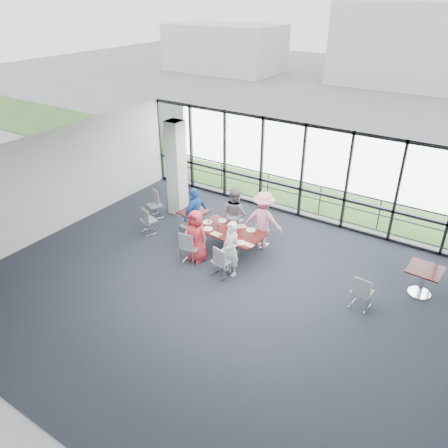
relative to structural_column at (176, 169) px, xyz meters
The scene contains 41 objects.
floor 4.96m from the structural_column, 39.81° to the right, with size 12.00×10.00×0.02m, color #1F222E.
ceiling 4.95m from the structural_column, 39.81° to the right, with size 12.00×10.00×0.04m, color white.
wall_left 3.84m from the structural_column, 128.66° to the right, with size 0.10×10.00×3.20m, color silver.
wall_front 8.77m from the structural_column, 65.77° to the right, with size 12.00×0.10×3.20m, color silver.
curtain_wall_back 4.12m from the structural_column, 29.05° to the left, with size 12.00×0.10×3.20m, color white.
structural_column is the anchor object (origin of this frame).
apron 8.04m from the structural_column, 62.78° to the left, with size 80.00×70.00×0.02m, color slate.
grass_strip 6.36m from the structural_column, 54.25° to the left, with size 80.00×5.00×0.01m, color #335A24.
hangar_aux 28.85m from the structural_column, 119.94° to the left, with size 10.00×6.00×4.00m, color silver.
guard_rail 4.57m from the structural_column, 35.84° to the left, with size 0.06×0.06×12.00m, color #2D2D33.
main_table 3.32m from the structural_column, 23.66° to the right, with size 2.04×1.23×0.75m.
side_table_left 1.87m from the structural_column, 34.22° to the right, with size 0.84×0.84×0.75m.
side_table_right 8.06m from the structural_column, ahead, with size 0.85×0.85×0.75m.
diner_near_left 3.22m from the structural_column, 41.97° to the right, with size 0.76×0.49×1.55m, color red.
diner_near_right 4.17m from the structural_column, 31.25° to the right, with size 0.57×0.42×1.56m, color silver.
diner_far_left 2.72m from the structural_column, 10.03° to the right, with size 0.82×0.51×1.70m, color slate.
diner_far_right 3.62m from the structural_column, ahead, with size 1.14×0.59×1.77m, color pink.
diner_end 2.08m from the structural_column, 35.69° to the right, with size 0.99×0.54×1.69m, color #1F56A2.
chair_main_nl 3.35m from the structural_column, 44.69° to the right, with size 0.46×0.46×0.93m, color gray, non-canonical shape.
chair_main_nr 4.26m from the structural_column, 35.11° to the right, with size 0.45×0.45×0.93m, color gray, non-canonical shape.
chair_main_fl 2.66m from the structural_column, ahead, with size 0.47×0.47×0.96m, color gray, non-canonical shape.
chair_main_fr 3.59m from the structural_column, ahead, with size 0.47×0.47×0.96m, color gray, non-canonical shape.
chair_main_end 2.18m from the structural_column, 41.85° to the right, with size 0.42×0.42×0.86m, color gray, non-canonical shape.
chair_spare_la 2.03m from the structural_column, 85.30° to the right, with size 0.43×0.43×0.88m, color gray, non-canonical shape.
chair_spare_lb 1.44m from the structural_column, 119.42° to the right, with size 0.43×0.43×0.88m, color gray, non-canonical shape.
chair_spare_r 7.17m from the structural_column, 13.12° to the right, with size 0.44×0.44×0.91m, color gray, non-canonical shape.
plate_nl 2.92m from the structural_column, 33.49° to the right, with size 0.28×0.28×0.01m, color white.
plate_nr 4.00m from the structural_column, 25.57° to the right, with size 0.26×0.26×0.01m, color white.
plate_fl 2.70m from the structural_column, 20.46° to the right, with size 0.26×0.26×0.01m, color white.
plate_fr 3.63m from the structural_column, 15.31° to the right, with size 0.26×0.26×0.01m, color white.
plate_end 2.56m from the structural_column, 30.30° to the right, with size 0.28×0.28×0.01m, color white.
tumbler_a 3.09m from the structural_column, 29.12° to the right, with size 0.07×0.07×0.14m, color white.
tumbler_b 3.58m from the structural_column, 25.17° to the right, with size 0.07×0.07×0.15m, color white.
tumbler_c 3.30m from the structural_column, 19.75° to the right, with size 0.07×0.07×0.13m, color white.
tumbler_d 2.74m from the structural_column, 31.16° to the right, with size 0.07×0.07×0.14m, color white.
menu_a 3.27m from the structural_column, 31.57° to the right, with size 0.31×0.22×0.00m, color silver.
menu_b 4.20m from the structural_column, 23.73° to the right, with size 0.27×0.19×0.00m, color silver.
menu_c 3.28m from the structural_column, 16.38° to the right, with size 0.33×0.23×0.00m, color silver.
condiment_caddy 3.26m from the structural_column, 22.79° to the right, with size 0.10×0.07×0.04m, color black.
ketchup_bottle 3.30m from the structural_column, 22.92° to the right, with size 0.06×0.06×0.18m, color #B40010.
green_bottle 3.34m from the structural_column, 23.00° to the right, with size 0.05×0.05×0.20m, color #216E2E.
Camera 1 is at (5.12, -7.45, 6.88)m, focal length 35.00 mm.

